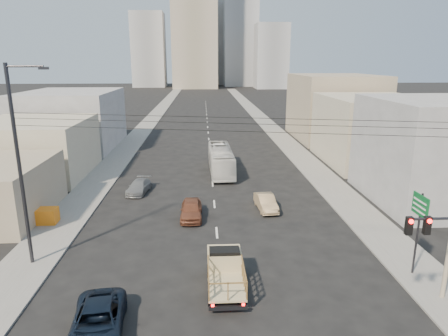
{
  "coord_description": "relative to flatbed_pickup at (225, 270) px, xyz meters",
  "views": [
    {
      "loc": [
        -0.9,
        -18.79,
        12.08
      ],
      "look_at": [
        0.8,
        13.07,
        3.5
      ],
      "focal_mm": 32.0,
      "sensor_mm": 36.0,
      "label": 1
    }
  ],
  "objects": [
    {
      "name": "navy_pickup",
      "position": [
        -5.98,
        -3.65,
        -0.4
      ],
      "size": [
        2.85,
        5.23,
        1.39
      ],
      "primitive_type": "imported",
      "rotation": [
        0.0,
        0.0,
        0.11
      ],
      "color": "black",
      "rests_on": "ground"
    },
    {
      "name": "midrise_east",
      "position": [
        29.79,
        164.34,
        12.91
      ],
      "size": [
        14.0,
        14.0,
        28.0
      ],
      "primitive_type": "cube",
      "color": "#919499",
      "rests_on": "ground"
    },
    {
      "name": "sedan_brown",
      "position": [
        -2.12,
        10.25,
        -0.38
      ],
      "size": [
        1.69,
        4.19,
        1.43
      ],
      "primitive_type": "imported",
      "rotation": [
        0.0,
        0.0,
        -0.0
      ],
      "color": "brown",
      "rests_on": "ground"
    },
    {
      "name": "lane_dashes",
      "position": [
        -0.21,
        52.34,
        -1.09
      ],
      "size": [
        0.15,
        104.0,
        0.01
      ],
      "color": "silver",
      "rests_on": "ground"
    },
    {
      "name": "bldg_right_mid",
      "position": [
        19.29,
        27.34,
        2.91
      ],
      "size": [
        11.0,
        14.0,
        8.0
      ],
      "primitive_type": "cube",
      "color": "#B3A790",
      "rests_on": "ground"
    },
    {
      "name": "midrise_ne",
      "position": [
        17.79,
        184.34,
        18.91
      ],
      "size": [
        16.0,
        16.0,
        40.0
      ],
      "primitive_type": "cube",
      "color": "#919499",
      "rests_on": "ground"
    },
    {
      "name": "bldg_right_near",
      "position": [
        18.79,
        13.34,
        3.41
      ],
      "size": [
        10.0,
        12.0,
        9.0
      ],
      "primitive_type": "cube",
      "color": "gray",
      "rests_on": "ground"
    },
    {
      "name": "sidewalk_left",
      "position": [
        -11.96,
        69.34,
        -1.03
      ],
      "size": [
        3.5,
        180.0,
        0.12
      ],
      "primitive_type": "cube",
      "color": "slate",
      "rests_on": "ground"
    },
    {
      "name": "city_bus",
      "position": [
        0.85,
        23.72,
        0.33
      ],
      "size": [
        2.64,
        10.28,
        2.85
      ],
      "primitive_type": "imported",
      "rotation": [
        0.0,
        0.0,
        0.02
      ],
      "color": "silver",
      "rests_on": "ground"
    },
    {
      "name": "bldg_left_far",
      "position": [
        -19.71,
        38.34,
        2.91
      ],
      "size": [
        12.0,
        16.0,
        8.0
      ],
      "primitive_type": "cube",
      "color": "gray",
      "rests_on": "ground"
    },
    {
      "name": "sidewalk_right",
      "position": [
        11.54,
        69.34,
        -1.03
      ],
      "size": [
        3.5,
        180.0,
        0.12
      ],
      "primitive_type": "cube",
      "color": "slate",
      "rests_on": "ground"
    },
    {
      "name": "midrise_back",
      "position": [
        5.79,
        199.34,
        20.91
      ],
      "size": [
        18.0,
        18.0,
        44.0
      ],
      "primitive_type": "cube",
      "color": "gray",
      "rests_on": "ground"
    },
    {
      "name": "bldg_right_far",
      "position": [
        19.79,
        43.34,
        3.91
      ],
      "size": [
        12.0,
        16.0,
        10.0
      ],
      "primitive_type": "cube",
      "color": "gray",
      "rests_on": "ground"
    },
    {
      "name": "green_sign",
      "position": [
        10.96,
        0.84,
        2.65
      ],
      "size": [
        0.18,
        1.6,
        5.0
      ],
      "color": "#2D2D33",
      "rests_on": "ground"
    },
    {
      "name": "sedan_grey",
      "position": [
        -7.25,
        16.86,
        -0.51
      ],
      "size": [
        2.2,
        4.23,
        1.17
      ],
      "primitive_type": "imported",
      "rotation": [
        0.0,
        0.0,
        -0.14
      ],
      "color": "slate",
      "rests_on": "ground"
    },
    {
      "name": "midrise_nw",
      "position": [
        -26.21,
        179.34,
        15.91
      ],
      "size": [
        15.0,
        15.0,
        34.0
      ],
      "primitive_type": "cube",
      "color": "#919499",
      "rests_on": "ground"
    },
    {
      "name": "ground",
      "position": [
        -0.21,
        -0.66,
        -1.09
      ],
      "size": [
        420.0,
        420.0,
        0.0
      ],
      "primitive_type": "plane",
      "color": "black",
      "rests_on": "ground"
    },
    {
      "name": "bldg_left_mid",
      "position": [
        -19.21,
        23.34,
        1.91
      ],
      "size": [
        11.0,
        12.0,
        6.0
      ],
      "primitive_type": "cube",
      "color": "#B3A790",
      "rests_on": "ground"
    },
    {
      "name": "sedan_tan",
      "position": [
        4.07,
        11.79,
        -0.46
      ],
      "size": [
        1.66,
        3.97,
        1.27
      ],
      "primitive_type": "imported",
      "rotation": [
        0.0,
        0.0,
        0.08
      ],
      "color": "tan",
      "rests_on": "ground"
    },
    {
      "name": "high_rise_tower",
      "position": [
        -4.21,
        169.34,
        28.91
      ],
      "size": [
        20.0,
        20.0,
        60.0
      ],
      "primitive_type": "cube",
      "color": "gray",
      "rests_on": "ground"
    },
    {
      "name": "crate_stack",
      "position": [
        -13.21,
        9.56,
        -0.4
      ],
      "size": [
        1.8,
        1.2,
        1.14
      ],
      "color": "orange",
      "rests_on": "sidewalk_left"
    },
    {
      "name": "streetlamp_left",
      "position": [
        -11.6,
        3.34,
        5.34
      ],
      "size": [
        2.36,
        0.25,
        12.0
      ],
      "color": "#2D2D33",
      "rests_on": "ground"
    },
    {
      "name": "flatbed_pickup",
      "position": [
        0.0,
        0.0,
        0.0
      ],
      "size": [
        1.95,
        4.41,
        1.9
      ],
      "color": "tan",
      "rests_on": "ground"
    },
    {
      "name": "overhead_wires",
      "position": [
        -0.21,
        0.84,
        7.87
      ],
      "size": [
        23.01,
        5.02,
        0.72
      ],
      "color": "black",
      "rests_on": "ground"
    }
  ]
}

